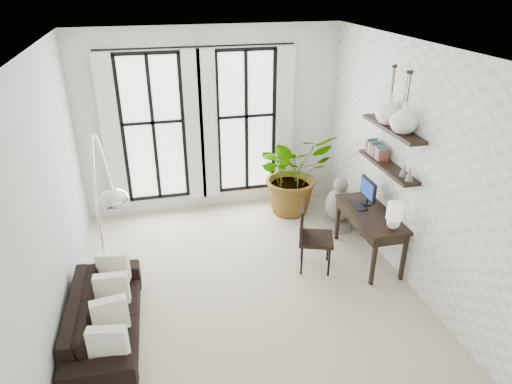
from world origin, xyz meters
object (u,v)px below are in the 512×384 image
object	(u,v)px
sofa	(105,317)
desk_chair	(310,233)
desk	(372,217)
arc_lamp	(99,172)
buddha	(339,207)
plant	(293,173)

from	to	relation	value
sofa	desk_chair	bearing A→B (deg)	-72.59
desk	arc_lamp	world-z (taller)	arc_lamp
sofa	desk_chair	size ratio (longest dim) A/B	1.93
sofa	arc_lamp	bearing A→B (deg)	-5.43
sofa	desk	size ratio (longest dim) A/B	1.47
desk	buddha	bearing A→B (deg)	92.94
sofa	desk_chair	xyz separation A→B (m)	(2.82, 0.79, 0.29)
desk	buddha	world-z (taller)	desk
sofa	desk	distance (m)	3.84
sofa	plant	distance (m)	4.06
plant	desk	world-z (taller)	plant
sofa	plant	bearing A→B (deg)	-48.95
arc_lamp	desk	bearing A→B (deg)	-0.97
sofa	plant	xyz separation A→B (m)	(3.12, 2.55, 0.46)
desk_chair	arc_lamp	distance (m)	2.97
arc_lamp	desk_chair	bearing A→B (deg)	-0.33
plant	buddha	world-z (taller)	plant
plant	sofa	bearing A→B (deg)	-140.75
desk	buddha	size ratio (longest dim) A/B	1.46
sofa	buddha	world-z (taller)	buddha
plant	buddha	size ratio (longest dim) A/B	1.62
buddha	sofa	bearing A→B (deg)	-154.35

